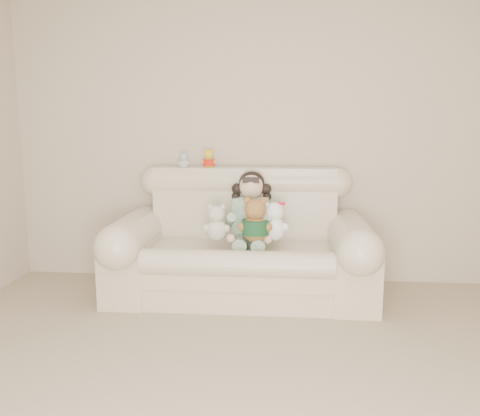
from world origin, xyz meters
The scene contains 8 objects.
wall_back centered at (0.00, 2.50, 1.30)m, with size 4.50×4.50×0.00m, color #C0B299.
sofa centered at (-0.18, 2.00, 0.52)m, with size 2.10×0.95×1.03m, color beige, non-canonical shape.
seated_child centered at (-0.10, 2.08, 0.72)m, with size 0.36×0.45×0.61m, color #256A38, non-canonical shape.
brown_teddy centered at (-0.06, 1.83, 0.70)m, with size 0.26×0.20×0.41m, color brown, non-canonical shape.
white_cat centered at (0.08, 1.90, 0.68)m, with size 0.23×0.18×0.36m, color white, non-canonical shape.
cream_teddy centered at (-0.36, 1.86, 0.67)m, with size 0.22×0.17×0.34m, color beige, non-canonical shape.
yellow_mini_bear centered at (-0.49, 2.36, 1.11)m, with size 0.13×0.10×0.20m, color yellow, non-canonical shape.
grey_mini_plush centered at (-0.70, 2.34, 1.09)m, with size 0.11×0.08×0.17m, color silver, non-canonical shape.
Camera 1 is at (0.15, -1.87, 1.39)m, focal length 37.07 mm.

